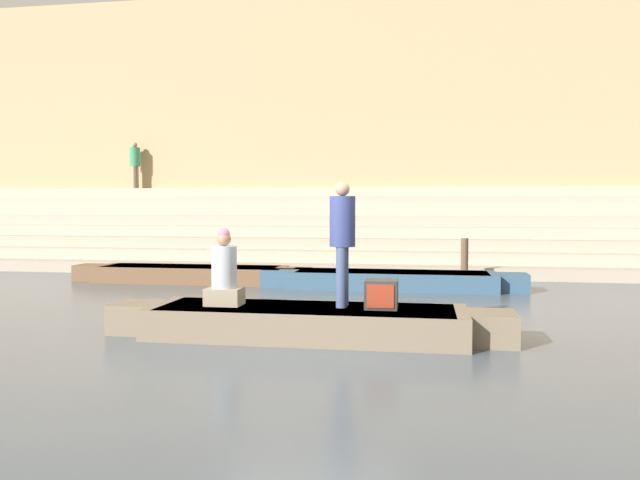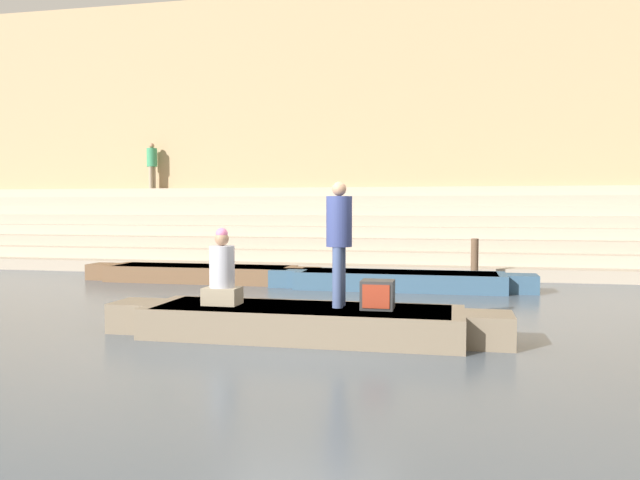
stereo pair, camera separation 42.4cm
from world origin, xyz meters
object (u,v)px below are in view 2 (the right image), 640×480
object	(u,v)px
person_standing	(339,235)
person_rowing	(222,274)
mooring_post	(475,262)
moored_boat_shore	(201,273)
rowboat_main	(303,321)
moored_boat_distant	(399,280)
person_on_steps	(152,163)
tv_set	(378,295)

from	to	relation	value
person_standing	person_rowing	bearing A→B (deg)	-170.25
mooring_post	moored_boat_shore	bearing A→B (deg)	-173.39
rowboat_main	person_rowing	world-z (taller)	person_rowing
mooring_post	person_standing	bearing A→B (deg)	-107.80
rowboat_main	person_standing	xyz separation A→B (m)	(0.51, 0.14, 1.24)
rowboat_main	person_standing	world-z (taller)	person_standing
moored_boat_distant	moored_boat_shore	bearing A→B (deg)	172.18
moored_boat_shore	person_on_steps	distance (m)	9.03
person_standing	mooring_post	size ratio (longest dim) A/B	1.61
rowboat_main	moored_boat_shore	distance (m)	7.20
person_on_steps	moored_boat_distant	bearing A→B (deg)	35.68
moored_boat_shore	person_on_steps	world-z (taller)	person_on_steps
person_on_steps	person_standing	bearing A→B (deg)	18.98
person_rowing	rowboat_main	bearing A→B (deg)	3.15
moored_boat_distant	tv_set	bearing A→B (deg)	-91.12
person_standing	moored_boat_shore	distance (m)	7.50
rowboat_main	moored_boat_shore	size ratio (longest dim) A/B	0.96
rowboat_main	moored_boat_distant	xyz separation A→B (m)	(0.92, 5.50, -0.02)
moored_boat_shore	moored_boat_distant	distance (m)	5.01
moored_boat_distant	person_on_steps	world-z (taller)	person_on_steps
tv_set	moored_boat_distant	size ratio (longest dim) A/B	0.08
person_standing	tv_set	size ratio (longest dim) A/B	3.93
person_standing	tv_set	world-z (taller)	person_standing
person_rowing	moored_boat_distant	distance (m)	5.96
tv_set	person_standing	bearing A→B (deg)	165.17
tv_set	person_rowing	bearing A→B (deg)	176.18
rowboat_main	person_on_steps	size ratio (longest dim) A/B	3.45
tv_set	moored_boat_shore	world-z (taller)	tv_set
moored_boat_shore	moored_boat_distant	xyz separation A→B (m)	(4.99, -0.44, 0.00)
rowboat_main	moored_boat_shore	xyz separation A→B (m)	(-4.06, 5.94, -0.02)
person_rowing	person_on_steps	xyz separation A→B (m)	(-7.67, 12.86, 2.62)
moored_boat_shore	person_standing	bearing A→B (deg)	-48.02
rowboat_main	person_rowing	bearing A→B (deg)	-179.29
person_standing	person_rowing	size ratio (longest dim) A/B	1.59
person_rowing	mooring_post	xyz separation A→B (m)	(3.83, 6.74, -0.33)
rowboat_main	mooring_post	size ratio (longest dim) A/B	5.23
rowboat_main	person_on_steps	world-z (taller)	person_on_steps
person_rowing	moored_boat_shore	bearing A→B (deg)	117.58
rowboat_main	person_standing	bearing A→B (deg)	14.73
mooring_post	tv_set	bearing A→B (deg)	-103.04
person_standing	moored_boat_shore	bearing A→B (deg)	132.61
mooring_post	rowboat_main	bearing A→B (deg)	-111.31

